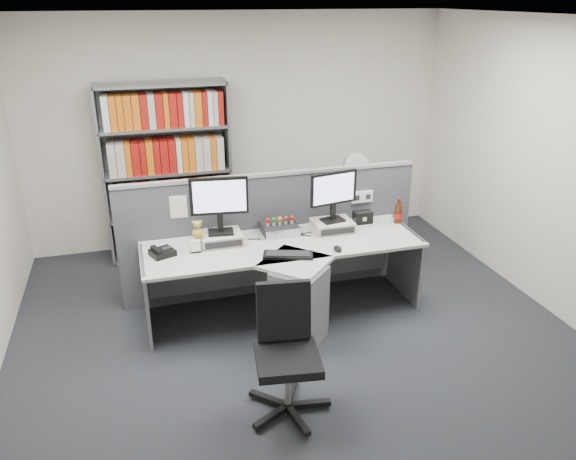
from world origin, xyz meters
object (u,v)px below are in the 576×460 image
object	(u,v)px
cola_bottle	(398,213)
office_chair	(286,347)
desk_phone	(162,252)
shelving_unit	(168,175)
monitor_left	(219,200)
filing_cabinet	(353,221)
mouse	(338,249)
desk_fan	(356,169)
desk	(290,279)
monitor_right	(334,192)
keyboard	(288,255)
speaker	(363,217)
desktop_pc	(279,228)
desk_calendar	(195,247)

from	to	relation	value
cola_bottle	office_chair	xyz separation A→B (m)	(-1.60, -1.49, -0.31)
desk_phone	shelving_unit	distance (m)	1.62
cola_bottle	office_chair	world-z (taller)	cola_bottle
monitor_left	office_chair	bearing A→B (deg)	-81.98
shelving_unit	filing_cabinet	bearing A→B (deg)	-12.07
cola_bottle	office_chair	distance (m)	2.21
mouse	desk_fan	size ratio (longest dim) A/B	0.23
desk	monitor_right	size ratio (longest dim) A/B	5.25
mouse	office_chair	xyz separation A→B (m)	(-0.77, -1.02, -0.23)
keyboard	filing_cabinet	world-z (taller)	keyboard
monitor_left	shelving_unit	distance (m)	1.51
desk	monitor_left	size ratio (longest dim) A/B	4.84
monitor_left	office_chair	world-z (taller)	monitor_left
monitor_right	desk_phone	xyz separation A→B (m)	(-1.65, -0.13, -0.36)
monitor_right	filing_cabinet	bearing A→B (deg)	57.28
desk	cola_bottle	bearing A→B (deg)	17.49
mouse	desk_phone	bearing A→B (deg)	167.81
monitor_right	cola_bottle	xyz separation A→B (m)	(0.71, 0.01, -0.30)
desk_phone	speaker	xyz separation A→B (m)	(2.01, 0.22, 0.03)
shelving_unit	desk_fan	size ratio (longest dim) A/B	4.10
desk	cola_bottle	world-z (taller)	cola_bottle
desk_fan	office_chair	bearing A→B (deg)	-121.71
desk	desk_phone	bearing A→B (deg)	166.87
cola_bottle	monitor_left	bearing A→B (deg)	-179.63
monitor_right	speaker	distance (m)	0.50
desktop_pc	filing_cabinet	xyz separation A→B (m)	(1.17, 0.93, -0.41)
desk_phone	office_chair	size ratio (longest dim) A/B	0.26
mouse	desk_phone	world-z (taller)	desk_phone
mouse	speaker	world-z (taller)	speaker
speaker	desk_calendar	bearing A→B (deg)	-172.33
cola_bottle	desk_fan	distance (m)	1.02
keyboard	filing_cabinet	bearing A→B (deg)	49.87
monitor_left	desk_phone	bearing A→B (deg)	-167.10
desk_calendar	shelving_unit	xyz separation A→B (m)	(-0.09, 1.60, 0.21)
desk	filing_cabinet	bearing A→B (deg)	49.39
shelving_unit	office_chair	distance (m)	3.04
shelving_unit	office_chair	bearing A→B (deg)	-79.31
speaker	filing_cabinet	size ratio (longest dim) A/B	0.27
mouse	monitor_left	bearing A→B (deg)	155.03
filing_cabinet	speaker	bearing A→B (deg)	-107.76
desk_phone	desk_calendar	size ratio (longest dim) A/B	2.20
desk	speaker	bearing A→B (deg)	27.91
desk	speaker	distance (m)	1.08
desktop_pc	office_chair	size ratio (longest dim) A/B	0.36
cola_bottle	desk_calendar	bearing A→B (deg)	-175.94
monitor_left	desk_fan	world-z (taller)	monitor_left
office_chair	mouse	bearing A→B (deg)	52.94
keyboard	speaker	distance (m)	1.08
shelving_unit	office_chair	world-z (taller)	shelving_unit
desk	desk_fan	size ratio (longest dim) A/B	5.34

